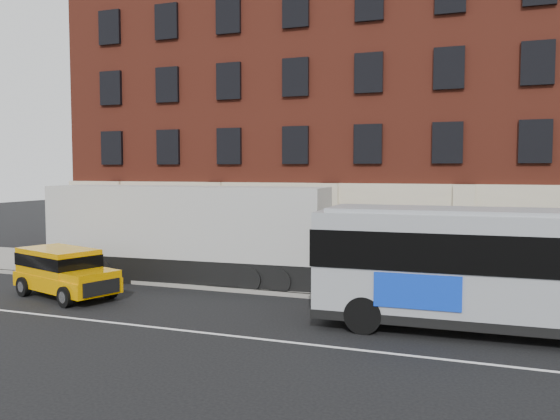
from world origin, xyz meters
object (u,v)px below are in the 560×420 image
at_px(sign_pole, 103,247).
at_px(yellow_suv, 63,269).
at_px(city_bus, 550,268).
at_px(shipping_container, 185,235).

distance_m(sign_pole, yellow_suv, 3.23).
bearing_deg(sign_pole, city_bus, -8.69).
distance_m(city_bus, yellow_suv, 16.74).
height_order(sign_pole, shipping_container, shipping_container).
bearing_deg(city_bus, yellow_suv, -178.23).
relative_size(sign_pole, city_bus, 0.19).
bearing_deg(shipping_container, yellow_suv, -124.03).
relative_size(yellow_suv, shipping_container, 0.39).
xyz_separation_m(sign_pole, yellow_suv, (0.57, -3.16, -0.42)).
distance_m(sign_pole, city_bus, 17.48).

